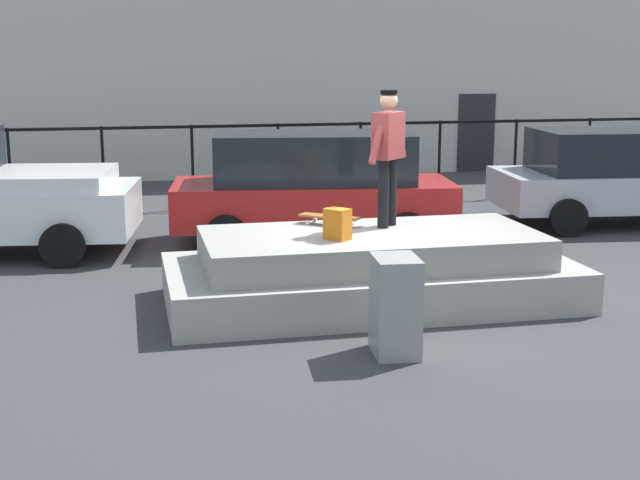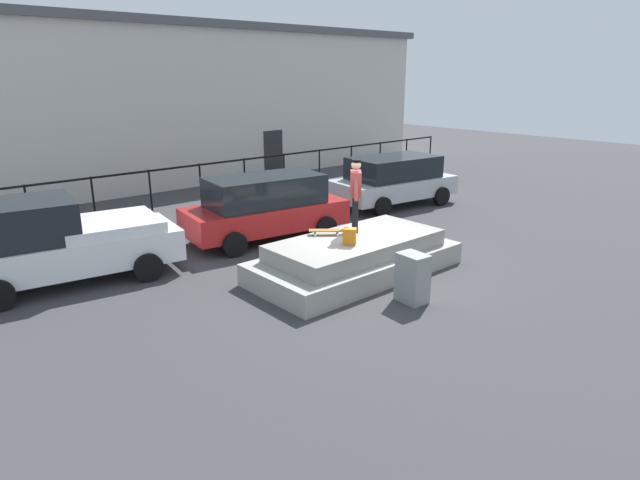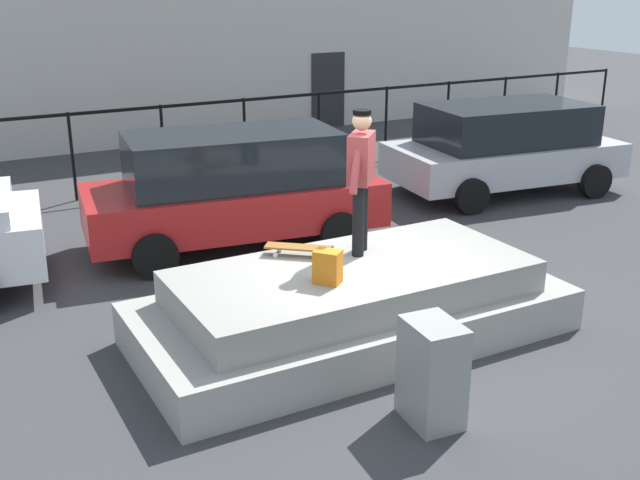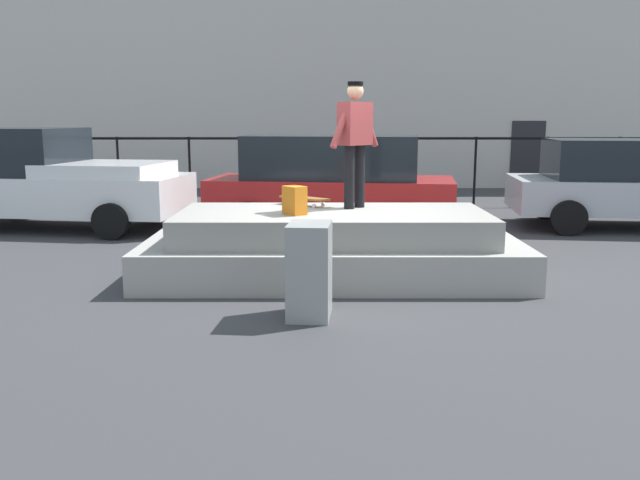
% 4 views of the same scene
% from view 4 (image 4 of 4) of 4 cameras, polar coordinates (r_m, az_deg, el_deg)
% --- Properties ---
extents(ground_plane, '(60.00, 60.00, 0.00)m').
position_cam_4_polar(ground_plane, '(9.02, 1.93, -3.02)').
color(ground_plane, '#38383A').
extents(concrete_ledge, '(4.96, 2.31, 0.87)m').
position_cam_4_polar(concrete_ledge, '(8.91, 1.13, -0.58)').
color(concrete_ledge, '#9E9B93').
rests_on(concrete_ledge, ground_plane).
extents(skateboarder, '(0.72, 0.76, 1.70)m').
position_cam_4_polar(skateboarder, '(9.12, 3.04, 8.94)').
color(skateboarder, black).
rests_on(skateboarder, concrete_ledge).
extents(skateboard, '(0.74, 0.66, 0.12)m').
position_cam_4_polar(skateboard, '(9.41, -1.28, 3.56)').
color(skateboard, brown).
rests_on(skateboard, concrete_ledge).
extents(backpack, '(0.33, 0.34, 0.37)m').
position_cam_4_polar(backpack, '(8.54, -2.14, 3.40)').
color(backpack, orange).
rests_on(backpack, concrete_ledge).
extents(car_white_pickup_near, '(4.94, 2.71, 1.90)m').
position_cam_4_polar(car_white_pickup_near, '(13.71, -21.87, 4.84)').
color(car_white_pickup_near, white).
rests_on(car_white_pickup_near, ground_plane).
extents(car_red_hatchback_mid, '(4.66, 2.48, 1.77)m').
position_cam_4_polar(car_red_hatchback_mid, '(12.38, 1.03, 5.04)').
color(car_red_hatchback_mid, '#B21E1E').
rests_on(car_red_hatchback_mid, ground_plane).
extents(car_silver_hatchback_far, '(4.57, 2.62, 1.69)m').
position_cam_4_polar(car_silver_hatchback_far, '(14.09, 25.06, 4.58)').
color(car_silver_hatchback_far, '#B7B7BC').
rests_on(car_silver_hatchback_far, ground_plane).
extents(utility_box, '(0.49, 0.64, 1.01)m').
position_cam_4_polar(utility_box, '(7.05, -0.87, -2.62)').
color(utility_box, gray).
rests_on(utility_box, ground_plane).
extents(fence_row, '(24.06, 0.06, 1.65)m').
position_cam_4_polar(fence_row, '(16.09, 1.11, 6.98)').
color(fence_row, black).
rests_on(fence_row, ground_plane).
extents(warehouse_building, '(30.10, 7.76, 6.43)m').
position_cam_4_polar(warehouse_building, '(23.79, 0.78, 13.14)').
color(warehouse_building, beige).
rests_on(warehouse_building, ground_plane).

